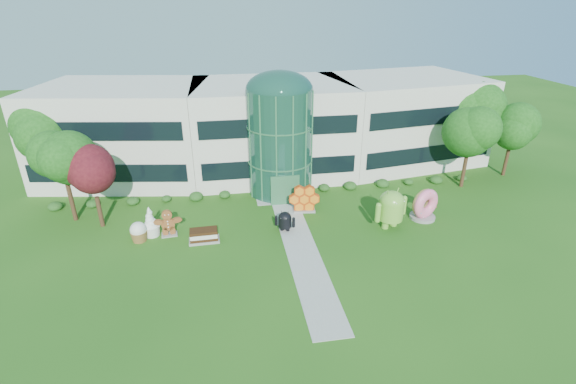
{
  "coord_description": "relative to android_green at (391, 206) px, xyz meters",
  "views": [
    {
      "loc": [
        -5.35,
        -24.66,
        17.05
      ],
      "look_at": [
        -0.22,
        6.0,
        2.6
      ],
      "focal_mm": 26.0,
      "sensor_mm": 36.0,
      "label": 1
    }
  ],
  "objects": [
    {
      "name": "cupcake",
      "position": [
        -19.93,
        1.08,
        -1.06
      ],
      "size": [
        1.56,
        1.56,
        1.61
      ],
      "primitive_type": null,
      "rotation": [
        0.0,
        0.0,
        -0.19
      ],
      "color": "white",
      "rests_on": "ground"
    },
    {
      "name": "android_green",
      "position": [
        0.0,
        0.0,
        0.0
      ],
      "size": [
        3.82,
        3.15,
        3.72
      ],
      "primitive_type": null,
      "rotation": [
        0.0,
        0.0,
        0.34
      ],
      "color": "#73B73A",
      "rests_on": "ground"
    },
    {
      "name": "ice_cream_sandwich",
      "position": [
        -14.99,
        0.16,
        -1.34
      ],
      "size": [
        2.35,
        1.22,
        1.03
      ],
      "primitive_type": null,
      "rotation": [
        0.0,
        0.0,
        0.03
      ],
      "color": "black",
      "rests_on": "ground"
    },
    {
      "name": "building",
      "position": [
        -7.81,
        14.5,
        2.79
      ],
      "size": [
        46.0,
        15.0,
        9.3
      ],
      "primitive_type": null,
      "color": "beige",
      "rests_on": "ground"
    },
    {
      "name": "atrium",
      "position": [
        -7.81,
        8.5,
        3.04
      ],
      "size": [
        6.0,
        6.0,
        9.8
      ],
      "primitive_type": "cylinder",
      "color": "#194738",
      "rests_on": "ground"
    },
    {
      "name": "tree_red",
      "position": [
        -23.31,
        4.0,
        1.14
      ],
      "size": [
        4.0,
        4.0,
        6.0
      ],
      "primitive_type": null,
      "color": "#3F0C14",
      "rests_on": "ground"
    },
    {
      "name": "honeycomb",
      "position": [
        -6.38,
        3.83,
        -0.74
      ],
      "size": [
        2.95,
        1.34,
        2.24
      ],
      "primitive_type": null,
      "rotation": [
        0.0,
        0.0,
        -0.11
      ],
      "color": "orange",
      "rests_on": "ground"
    },
    {
      "name": "trees_backdrop",
      "position": [
        -7.81,
        9.5,
        2.34
      ],
      "size": [
        52.0,
        8.0,
        8.4
      ],
      "primitive_type": null,
      "color": "#164812",
      "rests_on": "ground"
    },
    {
      "name": "donut",
      "position": [
        3.34,
        0.9,
        -0.47
      ],
      "size": [
        2.95,
        2.2,
        2.77
      ],
      "primitive_type": null,
      "rotation": [
        0.0,
        0.0,
        0.39
      ],
      "color": "pink",
      "rests_on": "ground"
    },
    {
      "name": "gingerbread",
      "position": [
        -17.74,
        1.57,
        -0.74
      ],
      "size": [
        2.51,
        1.17,
        2.25
      ],
      "primitive_type": null,
      "rotation": [
        0.0,
        0.0,
        0.1
      ],
      "color": "brown",
      "rests_on": "ground"
    },
    {
      "name": "ground",
      "position": [
        -7.81,
        -3.5,
        -1.86
      ],
      "size": [
        140.0,
        140.0,
        0.0
      ],
      "primitive_type": "plane",
      "color": "#215114",
      "rests_on": "ground"
    },
    {
      "name": "android_black",
      "position": [
        -8.59,
        0.73,
        -0.88
      ],
      "size": [
        2.02,
        1.7,
        1.96
      ],
      "primitive_type": null,
      "rotation": [
        0.0,
        0.0,
        -0.37
      ],
      "color": "black",
      "rests_on": "ground"
    },
    {
      "name": "froyo",
      "position": [
        -19.07,
        1.78,
        -0.62
      ],
      "size": [
        1.81,
        1.81,
        2.47
      ],
      "primitive_type": null,
      "rotation": [
        0.0,
        0.0,
        -0.31
      ],
      "color": "white",
      "rests_on": "ground"
    },
    {
      "name": "walkway",
      "position": [
        -7.81,
        -1.5,
        -1.84
      ],
      "size": [
        2.4,
        20.0,
        0.04
      ],
      "primitive_type": "cube",
      "color": "#9E9E93",
      "rests_on": "ground"
    }
  ]
}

